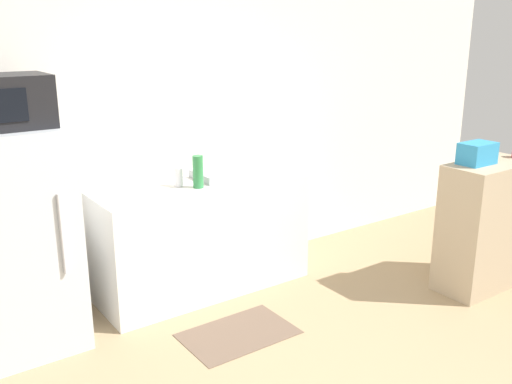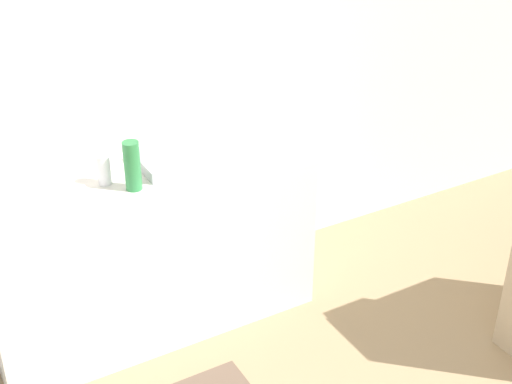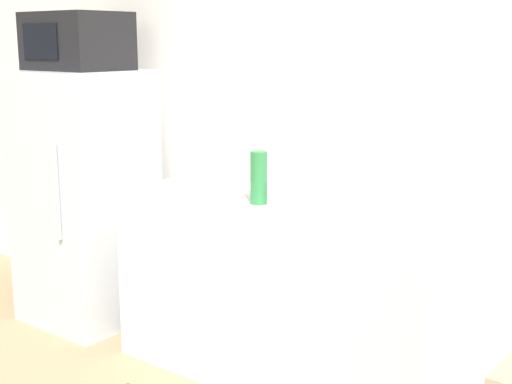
{
  "view_description": "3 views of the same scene",
  "coord_description": "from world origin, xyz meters",
  "px_view_note": "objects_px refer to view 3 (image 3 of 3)",
  "views": [
    {
      "loc": [
        -1.85,
        -1.43,
        2.06
      ],
      "look_at": [
        0.38,
        1.71,
        0.94
      ],
      "focal_mm": 40.0,
      "sensor_mm": 36.0,
      "label": 1
    },
    {
      "loc": [
        -0.79,
        -0.71,
        2.53
      ],
      "look_at": [
        0.7,
        1.91,
        0.87
      ],
      "focal_mm": 50.0,
      "sensor_mm": 36.0,
      "label": 2
    },
    {
      "loc": [
        2.16,
        -0.37,
        1.64
      ],
      "look_at": [
        0.58,
        1.66,
        1.09
      ],
      "focal_mm": 50.0,
      "sensor_mm": 36.0,
      "label": 3
    }
  ],
  "objects_px": {
    "bottle_tall": "(259,178)",
    "bottle_short": "(257,181)",
    "refrigerator": "(85,198)",
    "microwave": "(77,41)"
  },
  "relations": [
    {
      "from": "microwave",
      "to": "bottle_short",
      "type": "relative_size",
      "value": 3.58
    },
    {
      "from": "microwave",
      "to": "bottle_short",
      "type": "xyz_separation_m",
      "value": [
        1.2,
        0.09,
        -0.66
      ]
    },
    {
      "from": "bottle_tall",
      "to": "bottle_short",
      "type": "distance_m",
      "value": 0.17
    },
    {
      "from": "bottle_tall",
      "to": "bottle_short",
      "type": "xyz_separation_m",
      "value": [
        -0.1,
        0.12,
        -0.05
      ]
    },
    {
      "from": "microwave",
      "to": "bottle_tall",
      "type": "relative_size",
      "value": 2.18
    },
    {
      "from": "refrigerator",
      "to": "bottle_short",
      "type": "distance_m",
      "value": 1.22
    },
    {
      "from": "bottle_short",
      "to": "microwave",
      "type": "bearing_deg",
      "value": -175.65
    },
    {
      "from": "microwave",
      "to": "bottle_short",
      "type": "distance_m",
      "value": 1.37
    },
    {
      "from": "microwave",
      "to": "bottle_tall",
      "type": "height_order",
      "value": "microwave"
    },
    {
      "from": "refrigerator",
      "to": "bottle_tall",
      "type": "height_order",
      "value": "refrigerator"
    }
  ]
}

